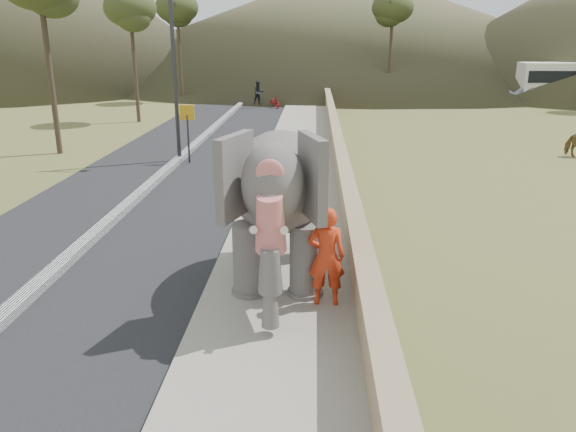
# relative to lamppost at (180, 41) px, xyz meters

# --- Properties ---
(ground) EXTENTS (160.00, 160.00, 0.00)m
(ground) POSITION_rel_lamppost_xyz_m (4.69, -11.90, -4.87)
(ground) COLOR olive
(ground) RESTS_ON ground
(road) EXTENTS (7.00, 120.00, 0.03)m
(road) POSITION_rel_lamppost_xyz_m (-0.31, -1.90, -4.86)
(road) COLOR black
(road) RESTS_ON ground
(median) EXTENTS (0.35, 120.00, 0.22)m
(median) POSITION_rel_lamppost_xyz_m (-0.31, -1.90, -4.76)
(median) COLOR black
(median) RESTS_ON ground
(walkway) EXTENTS (3.00, 120.00, 0.15)m
(walkway) POSITION_rel_lamppost_xyz_m (4.69, -1.90, -4.80)
(walkway) COLOR #9E9687
(walkway) RESTS_ON ground
(parapet) EXTENTS (0.30, 120.00, 1.10)m
(parapet) POSITION_rel_lamppost_xyz_m (6.34, -1.90, -4.32)
(parapet) COLOR tan
(parapet) RESTS_ON ground
(lamppost) EXTENTS (1.76, 0.36, 8.00)m
(lamppost) POSITION_rel_lamppost_xyz_m (0.00, 0.00, 0.00)
(lamppost) COLOR #313236
(lamppost) RESTS_ON ground
(signboard) EXTENTS (0.60, 0.08, 2.40)m
(signboard) POSITION_rel_lamppost_xyz_m (0.19, -0.37, -3.23)
(signboard) COLOR #2D2D33
(signboard) RESTS_ON ground
(distant_car) EXTENTS (4.53, 2.80, 1.44)m
(distant_car) POSITION_rel_lamppost_xyz_m (22.67, 22.40, -4.15)
(distant_car) COLOR #B9B8BF
(distant_car) RESTS_ON ground
(hill_far) EXTENTS (80.00, 80.00, 14.00)m
(hill_far) POSITION_rel_lamppost_xyz_m (9.69, 58.10, 2.13)
(hill_far) COLOR brown
(hill_far) RESTS_ON ground
(elephant_and_man) EXTENTS (2.43, 4.49, 3.25)m
(elephant_and_man) POSITION_rel_lamppost_xyz_m (4.71, -11.95, -3.11)
(elephant_and_man) COLOR slate
(elephant_and_man) RESTS_ON ground
(motorcyclist) EXTENTS (2.34, 1.85, 1.97)m
(motorcyclist) POSITION_rel_lamppost_xyz_m (1.86, 18.66, -4.09)
(motorcyclist) COLOR #990D10
(motorcyclist) RESTS_ON ground
(trees) EXTENTS (47.36, 38.42, 8.72)m
(trees) POSITION_rel_lamppost_xyz_m (7.20, 14.74, -0.89)
(trees) COLOR #473828
(trees) RESTS_ON ground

